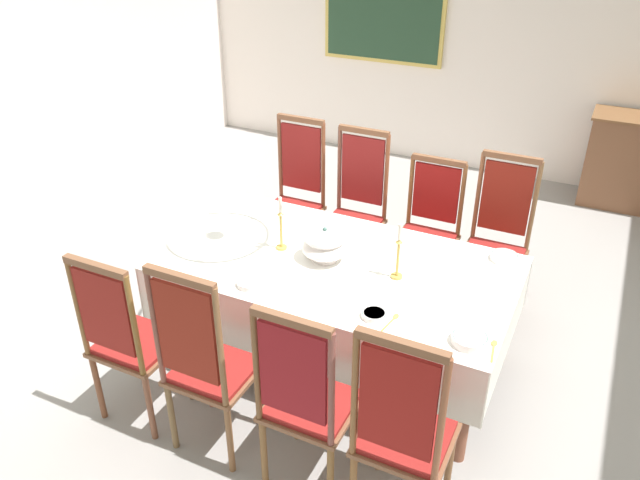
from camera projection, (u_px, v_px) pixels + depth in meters
ground at (349, 340)px, 4.46m from camera, size 6.49×6.83×0.04m
back_wall at (490, 17)px, 6.35m from camera, size 6.49×0.08×3.25m
dining_table at (337, 273)px, 3.95m from camera, size 2.16×1.18×0.74m
tablecloth at (337, 275)px, 3.96m from camera, size 2.18×1.20×0.38m
chair_south_a at (128, 337)px, 3.52m from camera, size 0.44×0.42×1.14m
chair_north_a at (295, 194)px, 5.08m from camera, size 0.44×0.42×1.22m
chair_south_b at (205, 361)px, 3.30m from camera, size 0.44×0.42×1.22m
chair_north_b at (356, 208)px, 4.87m from camera, size 0.44×0.42×1.21m
chair_south_c at (306, 399)px, 3.09m from camera, size 0.44×0.42×1.17m
chair_north_c at (428, 229)px, 4.67m from camera, size 0.44×0.42×1.08m
chair_south_d at (402, 430)px, 2.89m from camera, size 0.44×0.42×1.22m
chair_north_d at (497, 239)px, 4.46m from camera, size 0.44×0.42×1.20m
soup_tureen at (325, 244)px, 3.89m from camera, size 0.29×0.29×0.23m
candlestick_west at (281, 228)px, 3.98m from camera, size 0.07×0.07×0.36m
candlestick_east at (398, 256)px, 3.69m from camera, size 0.07×0.07×0.36m
bowl_near_left at (470, 339)px, 3.21m from camera, size 0.19×0.19×0.05m
bowl_near_right at (374, 314)px, 3.41m from camera, size 0.14×0.14×0.03m
bowl_far_left at (251, 282)px, 3.68m from camera, size 0.17×0.17×0.03m
bowl_far_right at (504, 257)px, 3.92m from camera, size 0.17×0.17×0.04m
spoon_primary at (494, 346)px, 3.20m from camera, size 0.04×0.18×0.01m
spoon_secondary at (394, 318)px, 3.40m from camera, size 0.05×0.18×0.01m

